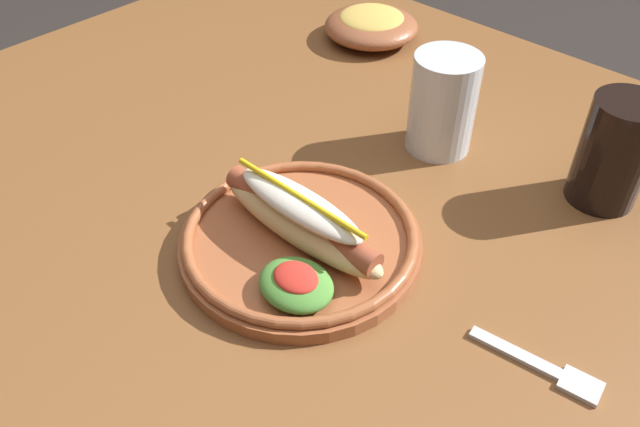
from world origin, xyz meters
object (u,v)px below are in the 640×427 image
(hot_dog_plate, at_px, (300,236))
(soda_cup, at_px, (615,152))
(water_cup, at_px, (443,103))
(side_bowl, at_px, (371,25))
(fork, at_px, (545,368))

(hot_dog_plate, bearing_deg, soda_cup, 57.70)
(water_cup, distance_m, side_bowl, 0.31)
(fork, bearing_deg, soda_cup, 97.20)
(fork, xyz_separation_m, water_cup, (-0.27, 0.21, 0.06))
(hot_dog_plate, relative_size, soda_cup, 2.00)
(hot_dog_plate, xyz_separation_m, water_cup, (-0.01, 0.26, 0.04))
(water_cup, relative_size, side_bowl, 0.83)
(fork, distance_m, side_bowl, 0.65)
(side_bowl, bearing_deg, water_cup, -34.10)
(soda_cup, xyz_separation_m, water_cup, (-0.20, -0.04, -0.00))
(water_cup, height_order, side_bowl, water_cup)
(side_bowl, bearing_deg, fork, -36.49)
(fork, height_order, water_cup, water_cup)
(water_cup, bearing_deg, soda_cup, 12.76)
(fork, bearing_deg, hot_dog_plate, -179.22)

